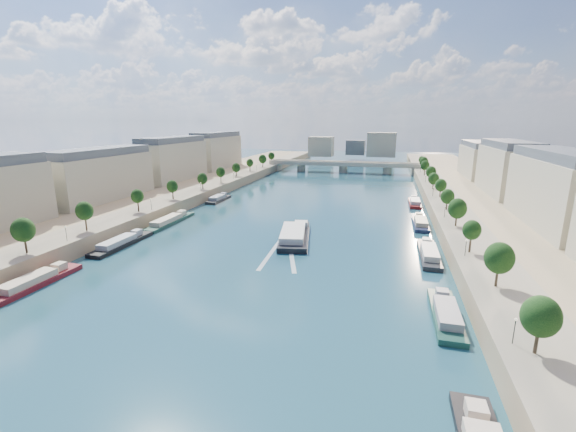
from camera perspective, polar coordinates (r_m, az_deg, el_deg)
The scene contains 17 objects.
ground at distance 161.19m, azimuth 2.50°, elevation 0.44°, with size 700.00×700.00×0.00m, color #0D2B3B.
quay_left at distance 189.03m, azimuth -19.37°, elevation 2.45°, with size 44.00×520.00×5.00m, color #9E8460.
quay_right at distance 161.98m, azimuth 28.25°, elevation -0.26°, with size 44.00×520.00×5.00m, color #9E8460.
pave_left at distance 180.65m, azimuth -15.47°, elevation 3.06°, with size 14.00×520.00×0.10m, color gray.
pave_right at distance 158.49m, azimuth 23.09°, elevation 0.96°, with size 14.00×520.00×0.10m, color gray.
trees_left at distance 180.48m, azimuth -14.71°, elevation 4.85°, with size 4.80×268.80×8.26m.
trees_right at distance 166.94m, azimuth 22.13°, elevation 3.57°, with size 4.80×268.80×8.26m.
lamps_left at distance 169.44m, azimuth -15.88°, elevation 3.28°, with size 0.36×200.36×4.28m.
lamps_right at distance 162.20m, azimuth 21.38°, elevation 2.39°, with size 0.36×200.36×4.28m.
buildings_left at distance 204.13m, azimuth -20.87°, elevation 7.09°, with size 16.00×226.00×23.20m.
buildings_right at distance 174.52m, azimuth 32.05°, elevation 4.87°, with size 16.00×226.00×23.20m.
skyline at distance 374.65m, azimuth 10.29°, elevation 10.22°, with size 79.00×42.00×22.00m.
bridge at distance 291.36m, azimuth 8.19°, elevation 7.40°, with size 112.00×12.00×8.15m.
tour_barge at distance 126.01m, azimuth 0.95°, elevation -2.83°, with size 14.41×32.24×4.23m.
wake at distance 111.22m, azimuth -1.09°, elevation -5.80°, with size 12.26×26.02×0.04m.
moored_barges_left at distance 128.51m, azimuth -23.83°, elevation -3.90°, with size 5.00×159.26×3.60m.
moored_barges_right at distance 116.75m, azimuth 20.17°, elevation -5.30°, with size 5.00×164.88×3.60m.
Camera 1 is at (32.97, -53.24, 37.60)m, focal length 24.00 mm.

